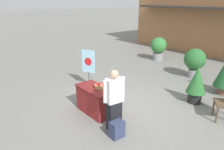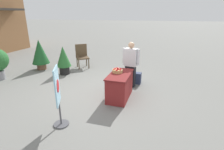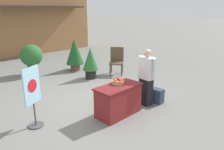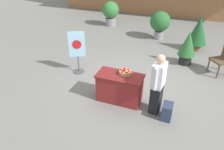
# 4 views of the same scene
# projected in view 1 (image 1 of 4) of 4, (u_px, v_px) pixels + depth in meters

# --- Properties ---
(ground_plane) EXTENTS (120.00, 120.00, 0.00)m
(ground_plane) POSITION_uv_depth(u_px,v_px,m) (122.00, 107.00, 6.78)
(ground_plane) COLOR slate
(display_table) EXTENTS (1.24, 0.62, 0.79)m
(display_table) POSITION_uv_depth(u_px,v_px,m) (95.00, 100.00, 6.35)
(display_table) COLOR maroon
(display_table) RESTS_ON ground_plane
(apple_basket) EXTENTS (0.31, 0.31, 0.16)m
(apple_basket) POSITION_uv_depth(u_px,v_px,m) (100.00, 86.00, 6.19)
(apple_basket) COLOR tan
(apple_basket) RESTS_ON display_table
(person_visitor) EXTENTS (0.31, 0.61, 1.60)m
(person_visitor) POSITION_uv_depth(u_px,v_px,m) (114.00, 100.00, 5.41)
(person_visitor) COLOR black
(person_visitor) RESTS_ON ground_plane
(backpack) EXTENTS (0.24, 0.34, 0.42)m
(backpack) POSITION_uv_depth(u_px,v_px,m) (117.00, 129.00, 5.26)
(backpack) COLOR #2D3856
(backpack) RESTS_ON ground_plane
(poster_board) EXTENTS (0.48, 0.36, 1.42)m
(poster_board) POSITION_uv_depth(u_px,v_px,m) (89.00, 68.00, 8.11)
(poster_board) COLOR #4C4C51
(poster_board) RESTS_ON ground_plane
(potted_plant_far_right) EXTENTS (0.89, 0.89, 1.25)m
(potted_plant_far_right) POSITION_uv_depth(u_px,v_px,m) (195.00, 60.00, 9.12)
(potted_plant_far_right) COLOR gray
(potted_plant_far_right) RESTS_ON ground_plane
(potted_plant_near_left) EXTENTS (0.86, 0.86, 1.25)m
(potted_plant_near_left) POSITION_uv_depth(u_px,v_px,m) (158.00, 47.00, 11.73)
(potted_plant_near_left) COLOR gray
(potted_plant_near_left) RESTS_ON ground_plane
(potted_plant_far_left) EXTENTS (0.61, 0.61, 1.21)m
(potted_plant_far_left) POSITION_uv_depth(u_px,v_px,m) (197.00, 83.00, 6.89)
(potted_plant_far_left) COLOR black
(potted_plant_far_left) RESTS_ON ground_plane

